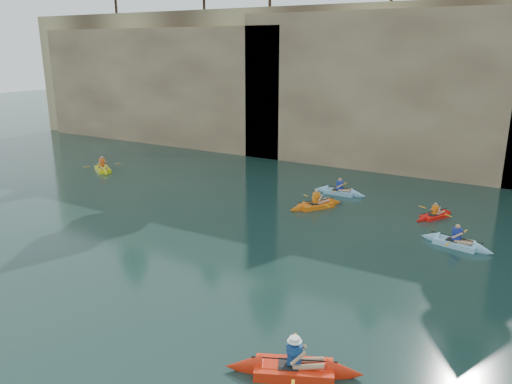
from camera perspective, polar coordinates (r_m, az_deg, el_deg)
The scene contains 12 objects.
ground at distance 18.91m, azimuth -9.65°, elevation -11.21°, with size 160.00×160.00×0.00m, color black.
cliff at distance 44.14m, azimuth 16.33°, elevation 12.25°, with size 70.00×16.00×12.00m, color tan.
cliff_slab_west at distance 47.10m, azimuth -11.08°, elevation 11.94°, with size 26.00×2.40×10.56m, color tan.
cliff_slab_center at distance 36.51m, azimuth 16.36°, elevation 11.05°, with size 24.00×2.40×11.40m, color tan.
sea_cave_west at distance 45.67m, azimuth -9.49°, elevation 7.74°, with size 4.50×1.00×4.00m, color black.
sea_cave_center at distance 38.39m, azimuth 6.91°, elevation 5.63°, with size 3.50×1.00×3.20m, color black.
main_kayaker at distance 14.52m, azimuth 4.36°, elevation -19.47°, with size 3.84×2.40×1.43m.
kayaker_orange at distance 27.96m, azimuth 6.89°, elevation -1.49°, with size 2.52×3.33×1.32m.
kayaker_ltblue_near at distance 24.27m, azimuth 21.88°, elevation -5.42°, with size 3.38×2.51×1.30m.
kayaker_red_far at distance 27.79m, azimuth 19.73°, elevation -2.55°, with size 1.87×2.78×1.03m.
kayaker_yellow at distance 37.58m, azimuth -17.11°, elevation 2.55°, with size 3.21×2.45×1.35m.
kayaker_ltblue_mid at distance 30.72m, azimuth 9.53°, elevation 0.03°, with size 3.31×2.47×1.26m.
Camera 1 is at (11.06, -12.64, 8.68)m, focal length 35.00 mm.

